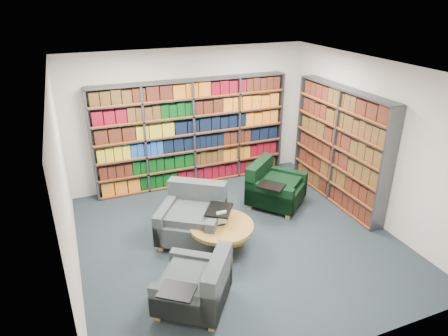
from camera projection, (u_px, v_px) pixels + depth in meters
name	position (u px, v px, depth m)	size (l,w,h in m)	color
room_shell	(239.00, 162.00, 6.10)	(5.02, 5.02, 2.82)	#1C282F
bookshelf_back	(193.00, 134.00, 8.20)	(4.00, 0.28, 2.20)	#47494F
bookshelf_right	(339.00, 147.00, 7.52)	(0.28, 2.50, 2.20)	#47494F
chair_teal_left	(194.00, 218.00, 6.60)	(1.36, 1.36, 0.89)	#041A38
chair_green_right	(272.00, 188.00, 7.63)	(1.30, 1.30, 0.84)	black
chair_teal_front	(199.00, 287.00, 5.13)	(1.19, 1.19, 0.78)	#041A38
coffee_table	(221.00, 230.00, 6.23)	(1.01, 1.01, 0.71)	olive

